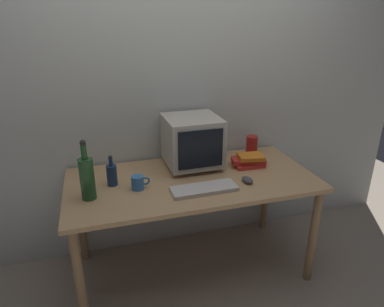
# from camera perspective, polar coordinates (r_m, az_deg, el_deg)

# --- Properties ---
(ground_plane) EXTENTS (6.00, 6.00, 0.00)m
(ground_plane) POSITION_cam_1_polar(r_m,az_deg,el_deg) (2.74, 0.00, -18.54)
(ground_plane) COLOR gray
(back_wall) EXTENTS (4.00, 0.08, 2.50)m
(back_wall) POSITION_cam_1_polar(r_m,az_deg,el_deg) (2.59, -2.96, 10.09)
(back_wall) COLOR beige
(back_wall) RESTS_ON ground
(desk) EXTENTS (1.67, 0.81, 0.76)m
(desk) POSITION_cam_1_polar(r_m,az_deg,el_deg) (2.36, 0.00, -5.97)
(desk) COLOR tan
(desk) RESTS_ON ground
(crt_monitor) EXTENTS (0.39, 0.39, 0.37)m
(crt_monitor) POSITION_cam_1_polar(r_m,az_deg,el_deg) (2.44, 0.03, 2.08)
(crt_monitor) COLOR #B2AD9E
(crt_monitor) RESTS_ON desk
(keyboard) EXTENTS (0.42, 0.16, 0.02)m
(keyboard) POSITION_cam_1_polar(r_m,az_deg,el_deg) (2.16, 2.03, -5.92)
(keyboard) COLOR beige
(keyboard) RESTS_ON desk
(computer_mouse) EXTENTS (0.07, 0.11, 0.04)m
(computer_mouse) POSITION_cam_1_polar(r_m,az_deg,el_deg) (2.29, 9.23, -4.38)
(computer_mouse) COLOR #3F3F47
(computer_mouse) RESTS_ON desk
(bottle_tall) EXTENTS (0.09, 0.09, 0.37)m
(bottle_tall) POSITION_cam_1_polar(r_m,az_deg,el_deg) (2.10, -17.17, -3.80)
(bottle_tall) COLOR #1E4C23
(bottle_tall) RESTS_ON desk
(bottle_short) EXTENTS (0.07, 0.07, 0.21)m
(bottle_short) POSITION_cam_1_polar(r_m,az_deg,el_deg) (2.26, -13.28, -3.38)
(bottle_short) COLOR navy
(bottle_short) RESTS_ON desk
(book_stack) EXTENTS (0.26, 0.17, 0.09)m
(book_stack) POSITION_cam_1_polar(r_m,az_deg,el_deg) (2.53, 9.53, -1.18)
(book_stack) COLOR red
(book_stack) RESTS_ON desk
(mug) EXTENTS (0.12, 0.08, 0.09)m
(mug) POSITION_cam_1_polar(r_m,az_deg,el_deg) (2.19, -9.03, -4.81)
(mug) COLOR #3370B2
(mug) RESTS_ON desk
(metal_canister) EXTENTS (0.09, 0.09, 0.15)m
(metal_canister) POSITION_cam_1_polar(r_m,az_deg,el_deg) (2.74, 9.97, 1.37)
(metal_canister) COLOR #A51E19
(metal_canister) RESTS_ON desk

